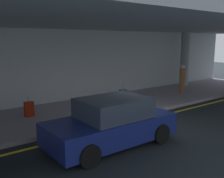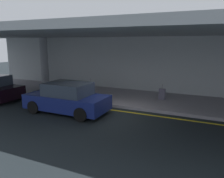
{
  "view_description": "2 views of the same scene",
  "coord_description": "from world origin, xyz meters",
  "px_view_note": "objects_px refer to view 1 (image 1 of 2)",
  "views": [
    {
      "loc": [
        -6.95,
        -7.01,
        3.25
      ],
      "look_at": [
        -0.01,
        2.07,
        1.14
      ],
      "focal_mm": 42.3,
      "sensor_mm": 36.0,
      "label": 1
    },
    {
      "loc": [
        4.31,
        -9.49,
        3.4
      ],
      "look_at": [
        -0.91,
        1.78,
        0.82
      ],
      "focal_mm": 35.9,
      "sensor_mm": 36.0,
      "label": 2
    }
  ],
  "objects_px": {
    "car_navy": "(112,123)",
    "traveler_with_luggage": "(182,77)",
    "suitcase_upright_secondary": "(123,95)",
    "support_column_left_mid": "(185,59)",
    "suitcase_upright_primary": "(29,109)"
  },
  "relations": [
    {
      "from": "traveler_with_luggage",
      "to": "suitcase_upright_secondary",
      "type": "bearing_deg",
      "value": 136.42
    },
    {
      "from": "traveler_with_luggage",
      "to": "suitcase_upright_primary",
      "type": "relative_size",
      "value": 1.87
    },
    {
      "from": "traveler_with_luggage",
      "to": "car_navy",
      "type": "bearing_deg",
      "value": 166.6
    },
    {
      "from": "support_column_left_mid",
      "to": "car_navy",
      "type": "distance_m",
      "value": 11.45
    },
    {
      "from": "car_navy",
      "to": "traveler_with_luggage",
      "type": "bearing_deg",
      "value": 26.32
    },
    {
      "from": "support_column_left_mid",
      "to": "traveler_with_luggage",
      "type": "xyz_separation_m",
      "value": [
        -2.18,
        -1.56,
        -0.86
      ]
    },
    {
      "from": "suitcase_upright_secondary",
      "to": "support_column_left_mid",
      "type": "bearing_deg",
      "value": 4.6
    },
    {
      "from": "car_navy",
      "to": "suitcase_upright_secondary",
      "type": "relative_size",
      "value": 4.56
    },
    {
      "from": "support_column_left_mid",
      "to": "suitcase_upright_primary",
      "type": "relative_size",
      "value": 4.06
    },
    {
      "from": "support_column_left_mid",
      "to": "suitcase_upright_primary",
      "type": "xyz_separation_m",
      "value": [
        -11.27,
        -0.92,
        -1.51
      ]
    },
    {
      "from": "support_column_left_mid",
      "to": "traveler_with_luggage",
      "type": "relative_size",
      "value": 2.17
    },
    {
      "from": "car_navy",
      "to": "suitcase_upright_secondary",
      "type": "height_order",
      "value": "car_navy"
    },
    {
      "from": "traveler_with_luggage",
      "to": "suitcase_upright_secondary",
      "type": "distance_m",
      "value": 4.28
    },
    {
      "from": "suitcase_upright_primary",
      "to": "suitcase_upright_secondary",
      "type": "xyz_separation_m",
      "value": [
        4.89,
        -0.18,
        0.0
      ]
    },
    {
      "from": "traveler_with_luggage",
      "to": "suitcase_upright_primary",
      "type": "height_order",
      "value": "traveler_with_luggage"
    }
  ]
}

